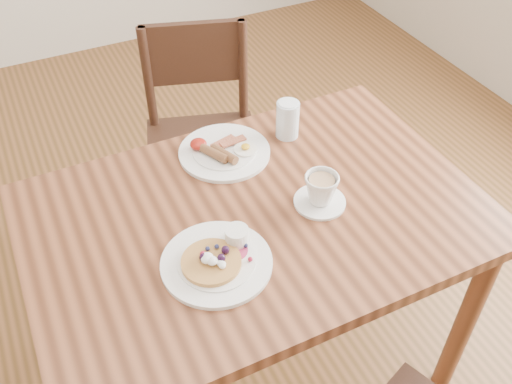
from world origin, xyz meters
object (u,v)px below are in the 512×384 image
chair_far (202,133)px  breakfast_plate (223,151)px  dining_table (256,237)px  pancake_plate (218,259)px  teacup_saucer (321,191)px  water_glass (288,120)px

chair_far → breakfast_plate: size_ratio=3.26×
dining_table → chair_far: 0.74m
dining_table → chair_far: size_ratio=1.36×
dining_table → breakfast_plate: (0.02, 0.26, 0.11)m
dining_table → pancake_plate: pancake_plate is taller
teacup_saucer → breakfast_plate: bearing=116.2°
chair_far → breakfast_plate: bearing=95.5°
dining_table → chair_far: chair_far is taller
dining_table → pancake_plate: 0.23m
teacup_saucer → water_glass: (0.06, 0.30, 0.01)m
breakfast_plate → water_glass: 0.22m
chair_far → breakfast_plate: 0.54m
water_glass → pancake_plate: bearing=-135.9°
water_glass → chair_far: bearing=104.7°
pancake_plate → breakfast_plate: (0.18, 0.38, -0.00)m
chair_far → pancake_plate: 0.92m
teacup_saucer → chair_far: bearing=94.2°
breakfast_plate → teacup_saucer: 0.34m
chair_far → water_glass: chair_far is taller
chair_far → pancake_plate: size_ratio=3.26×
chair_far → pancake_plate: (-0.27, -0.83, 0.27)m
chair_far → water_glass: size_ratio=7.59×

